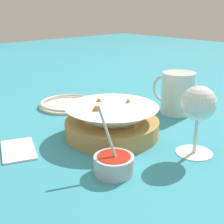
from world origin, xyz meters
TOP-DOWN VIEW (x-y plane):
  - ground_plane at (0.00, 0.00)m, footprint 4.00×4.00m
  - food_basket at (0.03, -0.01)m, footprint 0.22×0.22m
  - sauce_cup at (-0.10, 0.11)m, footprint 0.08×0.08m
  - wine_glass at (-0.15, -0.07)m, footprint 0.08×0.08m
  - beer_mug at (0.03, -0.26)m, footprint 0.14×0.09m
  - side_plate at (0.29, -0.07)m, footprint 0.18×0.18m
  - napkin at (0.11, 0.19)m, footprint 0.13×0.10m

SIDE VIEW (x-z plane):
  - ground_plane at x=0.00m, z-range 0.00..0.00m
  - napkin at x=0.11m, z-range 0.00..0.01m
  - side_plate at x=0.29m, z-range 0.00..0.01m
  - sauce_cup at x=-0.10m, z-range -0.04..0.08m
  - food_basket at x=0.03m, z-range -0.01..0.08m
  - beer_mug at x=0.03m, z-range 0.00..0.11m
  - wine_glass at x=-0.15m, z-range 0.03..0.18m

